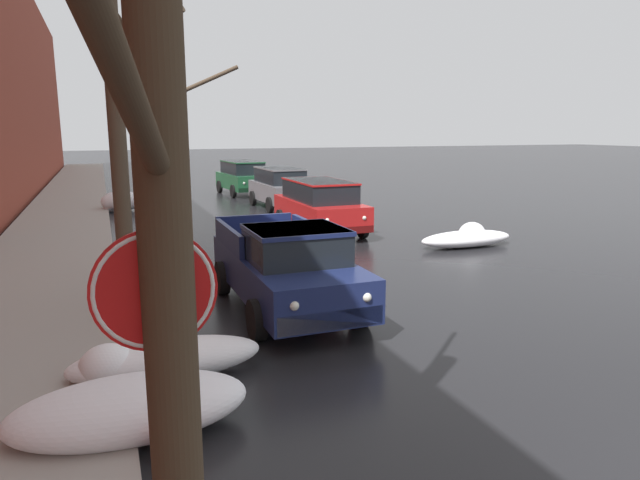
% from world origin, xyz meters
% --- Properties ---
extents(left_sidewalk_slab, '(3.34, 80.00, 0.16)m').
position_xyz_m(left_sidewalk_slab, '(-6.88, 18.00, 0.08)').
color(left_sidewalk_slab, gray).
rests_on(left_sidewalk_slab, ground).
extents(snow_bank_near_corner_left, '(1.70, 1.18, 0.89)m').
position_xyz_m(snow_bank_near_corner_left, '(-4.70, 23.54, 0.43)').
color(snow_bank_near_corner_left, white).
rests_on(snow_bank_near_corner_left, ground).
extents(snow_bank_along_left_kerb, '(1.88, 1.16, 0.80)m').
position_xyz_m(snow_bank_along_left_kerb, '(4.63, 30.38, 0.38)').
color(snow_bank_along_left_kerb, white).
rests_on(snow_bank_along_left_kerb, ground).
extents(snow_bank_mid_block_left, '(2.74, 1.38, 0.66)m').
position_xyz_m(snow_bank_mid_block_left, '(-5.26, 4.20, 0.32)').
color(snow_bank_mid_block_left, white).
rests_on(snow_bank_mid_block_left, ground).
extents(snow_bank_near_corner_right, '(3.12, 1.02, 0.72)m').
position_xyz_m(snow_bank_near_corner_right, '(4.92, 11.75, 0.27)').
color(snow_bank_near_corner_right, white).
rests_on(snow_bank_near_corner_right, ground).
extents(snow_bank_along_right_kerb, '(2.72, 0.93, 0.65)m').
position_xyz_m(snow_bank_along_right_kerb, '(-4.83, 5.57, 0.29)').
color(snow_bank_along_right_kerb, white).
rests_on(snow_bank_along_right_kerb, ground).
extents(bare_tree_at_the_corner, '(2.98, 2.94, 7.11)m').
position_xyz_m(bare_tree_at_the_corner, '(-5.07, 1.11, 3.71)').
color(bare_tree_at_the_corner, '#423323').
rests_on(bare_tree_at_the_corner, ground).
extents(bare_tree_second_along_sidewalk, '(3.46, 1.84, 7.30)m').
position_xyz_m(bare_tree_second_along_sidewalk, '(-4.99, 9.05, 3.91)').
color(bare_tree_second_along_sidewalk, '#4C3D2D').
rests_on(bare_tree_second_along_sidewalk, ground).
extents(pickup_truck_darkblue_approaching_near_lane, '(2.18, 4.95, 1.76)m').
position_xyz_m(pickup_truck_darkblue_approaching_near_lane, '(-2.11, 7.90, 0.88)').
color(pickup_truck_darkblue_approaching_near_lane, navy).
rests_on(pickup_truck_darkblue_approaching_near_lane, ground).
extents(suv_red_parked_kerbside_close, '(2.14, 4.58, 1.82)m').
position_xyz_m(suv_red_parked_kerbside_close, '(1.54, 15.52, 0.99)').
color(suv_red_parked_kerbside_close, red).
rests_on(suv_red_parked_kerbside_close, ground).
extents(suv_grey_parked_kerbside_mid, '(2.07, 4.33, 1.82)m').
position_xyz_m(suv_grey_parked_kerbside_mid, '(2.13, 22.02, 0.99)').
color(suv_grey_parked_kerbside_mid, slate).
rests_on(suv_grey_parked_kerbside_mid, ground).
extents(suv_green_parked_far_down_block, '(2.33, 4.44, 1.82)m').
position_xyz_m(suv_green_parked_far_down_block, '(1.83, 27.92, 0.99)').
color(suv_green_parked_far_down_block, '#1E5633').
rests_on(suv_green_parked_far_down_block, ground).
extents(fire_hydrant, '(0.42, 0.22, 0.71)m').
position_xyz_m(fire_hydrant, '(-4.83, 3.28, 0.36)').
color(fire_hydrant, red).
rests_on(fire_hydrant, ground).
extents(stop_sign_at_corner, '(0.76, 0.06, 2.96)m').
position_xyz_m(stop_sign_at_corner, '(-5.11, 1.15, 2.30)').
color(stop_sign_at_corner, slate).
rests_on(stop_sign_at_corner, ground).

